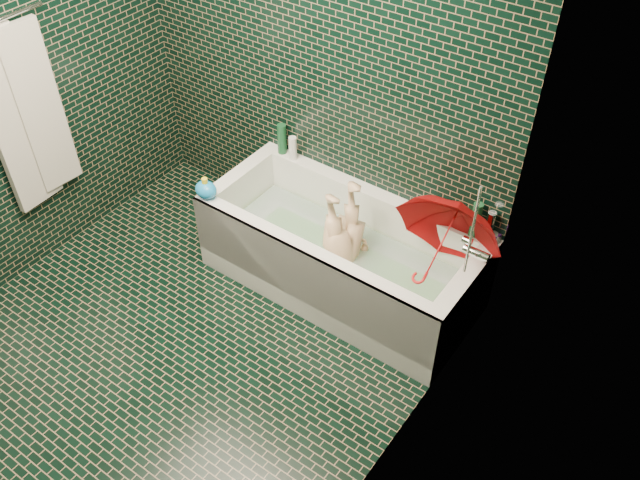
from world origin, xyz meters
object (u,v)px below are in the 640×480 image
Objects in this scene: umbrella at (441,245)px; rubber_duck at (462,221)px; bathtub at (340,262)px; child at (345,256)px; bath_toy at (206,189)px.

umbrella is 4.52× the size of rubber_duck.
rubber_duck is at bearing 31.02° from bathtub.
bathtub is 0.79m from rubber_duck.
child is 0.93m from bath_toy.
rubber_duck is at bearing 141.27° from child.
rubber_duck is (-0.01, 0.28, -0.03)m from umbrella.
child is 5.75× the size of bath_toy.
bathtub is 12.95× the size of rubber_duck.
bathtub is at bearing -173.59° from umbrella.
umbrella is at bearing 116.34° from child.
child is 7.09× the size of rubber_duck.
bath_toy is (-1.39, -0.37, -0.01)m from umbrella.
umbrella reaches higher than bath_toy.
child is (0.05, -0.02, 0.10)m from bathtub.
bath_toy is (-0.79, -0.30, 0.40)m from bathtub.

